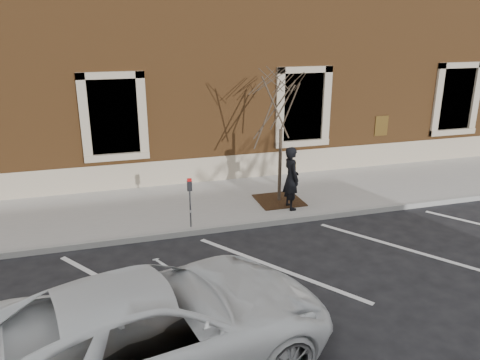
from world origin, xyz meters
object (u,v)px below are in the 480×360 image
object	(u,v)px
parking_meter	(190,194)
sapling	(282,108)
man	(291,178)
white_truck	(153,328)

from	to	relation	value
parking_meter	sapling	world-z (taller)	sapling
parking_meter	sapling	distance (m)	3.47
man	sapling	xyz separation A→B (m)	(-0.10, 0.61, 1.80)
parking_meter	man	bearing A→B (deg)	8.65
sapling	man	bearing A→B (deg)	-81.12
sapling	white_truck	size ratio (longest dim) A/B	0.68
parking_meter	white_truck	size ratio (longest dim) A/B	0.23
man	white_truck	world-z (taller)	man
man	parking_meter	bearing A→B (deg)	96.64
man	sapling	size ratio (longest dim) A/B	0.46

